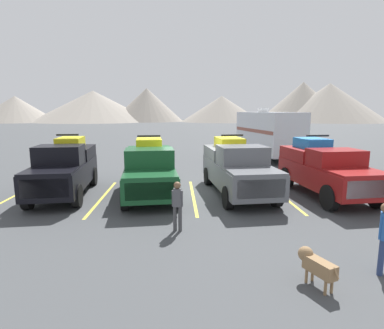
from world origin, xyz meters
TOP-DOWN VIEW (x-y plane):
  - ground_plane at (0.00, 0.00)m, footprint 240.00×240.00m
  - pickup_truck_a at (-5.50, -0.40)m, footprint 2.44×5.49m
  - pickup_truck_b at (-1.85, -0.66)m, footprint 2.55×5.41m
  - pickup_truck_c at (1.93, -0.56)m, footprint 2.59×5.86m
  - pickup_truck_d at (5.63, -1.09)m, footprint 2.61×5.38m
  - lot_stripe_a at (-7.64, -0.99)m, footprint 0.12×5.50m
  - lot_stripe_b at (-3.82, -0.99)m, footprint 0.12×5.50m
  - lot_stripe_c at (0.00, -0.99)m, footprint 0.12×5.50m
  - lot_stripe_d at (3.82, -0.99)m, footprint 0.12×5.50m
  - lot_stripe_e at (7.64, -0.99)m, footprint 0.12×5.50m
  - camper_trailer_a at (6.18, 9.31)m, footprint 3.54×8.37m
  - person_a at (-0.68, -4.88)m, footprint 0.34×0.21m
  - person_b at (3.84, -7.61)m, footprint 0.29×0.32m
  - dog at (2.16, -7.97)m, footprint 0.56×0.97m
  - mountain_ridge at (9.24, 92.71)m, footprint 132.84×44.17m

SIDE VIEW (x-z plane):
  - ground_plane at x=0.00m, z-range 0.00..0.00m
  - lot_stripe_a at x=-7.64m, z-range 0.00..0.01m
  - lot_stripe_b at x=-3.82m, z-range 0.00..0.01m
  - lot_stripe_c at x=0.00m, z-range 0.00..0.01m
  - lot_stripe_d at x=3.82m, z-range 0.00..0.01m
  - lot_stripe_e at x=7.64m, z-range 0.00..0.01m
  - dog at x=2.16m, z-range 0.12..0.85m
  - person_a at x=-0.68m, z-range 0.12..1.65m
  - person_b at x=3.84m, z-range 0.12..1.76m
  - pickup_truck_b at x=-1.85m, z-range -0.12..2.41m
  - pickup_truck_c at x=1.93m, z-range -0.09..2.44m
  - pickup_truck_d at x=5.63m, z-range -0.10..2.45m
  - pickup_truck_a at x=-5.50m, z-range -0.09..2.48m
  - camper_trailer_a at x=6.18m, z-range 0.10..3.90m
  - mountain_ridge at x=9.24m, z-range -1.08..12.31m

